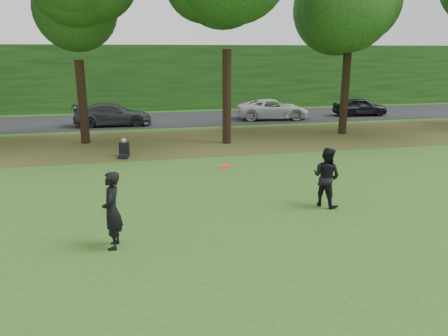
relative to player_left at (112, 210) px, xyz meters
name	(u,v)px	position (x,y,z in m)	size (l,w,h in m)	color
ground	(176,260)	(1.35, -1.01, -0.93)	(120.00, 120.00, 0.00)	#315119
leaf_litter	(146,144)	(1.35, 11.99, -0.92)	(60.00, 7.00, 0.01)	#463219
street	(140,120)	(1.35, 19.99, -0.92)	(70.00, 7.00, 0.02)	black
far_hedge	(136,78)	(1.35, 25.99, 1.57)	(70.00, 3.00, 5.00)	#183D11
player_left	(112,210)	(0.00, 0.00, 0.00)	(0.68, 0.44, 1.86)	black
player_right	(326,177)	(6.16, 1.61, -0.03)	(0.87, 0.68, 1.79)	black
parked_cars	(136,113)	(1.06, 18.63, -0.23)	(37.55, 3.64, 1.47)	black
frisbee	(225,166)	(2.96, 1.14, 0.60)	(0.38, 0.38, 0.10)	#E91343
seated_person	(124,150)	(0.26, 9.33, -0.62)	(0.51, 0.78, 0.83)	black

